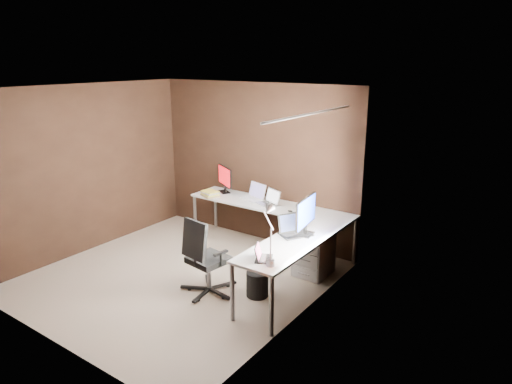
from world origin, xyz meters
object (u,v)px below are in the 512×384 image
Objects in this scene: drawer_pedestal at (314,253)px; desk_lamp at (269,227)px; laptop_white at (254,196)px; wastebasket at (257,284)px; monitor_right at (306,214)px; office_chair at (206,271)px; laptop_black_small at (262,256)px; laptop_silver at (270,201)px; book_stack at (210,194)px; monitor_left at (225,178)px; laptop_black_big at (294,230)px.

drawer_pedestal is 1.60m from desk_lamp.
wastebasket is (1.02, -1.38, -0.62)m from laptop_white.
desk_lamp is at bearing 176.50° from monitor_right.
desk_lamp reaches higher than monitor_right.
drawer_pedestal is 1.50m from office_chair.
laptop_silver is at bearing 4.37° from laptop_black_small.
laptop_white is 1.32× the size of wastebasket.
desk_lamp is at bearing -43.52° from wastebasket.
book_stack is at bearing 27.11° from laptop_black_small.
laptop_black_small reaches higher than book_stack.
monitor_left is 2.12m from office_chair.
drawer_pedestal is 1.45m from laptop_white.
book_stack is (-0.66, -0.29, -0.01)m from laptop_white.
laptop_silver is (-0.95, 0.35, 0.48)m from drawer_pedestal.
laptop_white is 2.33m from desk_lamp.
laptop_silver reaches higher than book_stack.
book_stack reaches higher than wastebasket.
drawer_pedestal is 1.73× the size of book_stack.
monitor_left is at bearing 93.94° from laptop_black_big.
monitor_left reaches higher than wastebasket.
drawer_pedestal is at bearing 4.30° from monitor_right.
laptop_silver is 1.66m from office_chair.
laptop_black_small is at bearing -143.09° from laptop_black_big.
wastebasket is at bearing 136.47° from desk_lamp.
monitor_left is at bearing 20.97° from laptop_black_small.
office_chair is (-0.85, -1.24, -0.01)m from drawer_pedestal.
drawer_pedestal is 1.48× the size of laptop_silver.
laptop_white reaches higher than laptop_silver.
desk_lamp is (2.11, -1.50, 0.37)m from book_stack.
office_chair is at bearing 173.52° from desk_lamp.
monitor_right is 1.65m from laptop_white.
monitor_right is at bearing 94.00° from desk_lamp.
monitor_left reaches higher than drawer_pedestal.
desk_lamp is 0.65× the size of office_chair.
drawer_pedestal is at bearing -4.39° from book_stack.
book_stack is at bearing 175.61° from drawer_pedestal.
wastebasket is at bearing 136.89° from monitor_right.
book_stack is at bearing -140.39° from laptop_white.
monitor_left is 0.38m from book_stack.
drawer_pedestal is 2.02m from book_stack.
wastebasket is (0.57, 0.30, -0.13)m from office_chair.
monitor_right reaches higher than wastebasket.
desk_lamp is at bearing -35.51° from book_stack.
book_stack is (-1.95, 0.15, 0.47)m from drawer_pedestal.
wastebasket is at bearing -11.38° from monitor_left.
monitor_right is 1.86× the size of wastebasket.
laptop_black_small is (-0.04, -0.91, -0.24)m from monitor_right.
monitor_left reaches higher than office_chair.
desk_lamp is (2.06, -1.82, 0.17)m from monitor_left.
monitor_left is at bearing 130.18° from office_chair.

